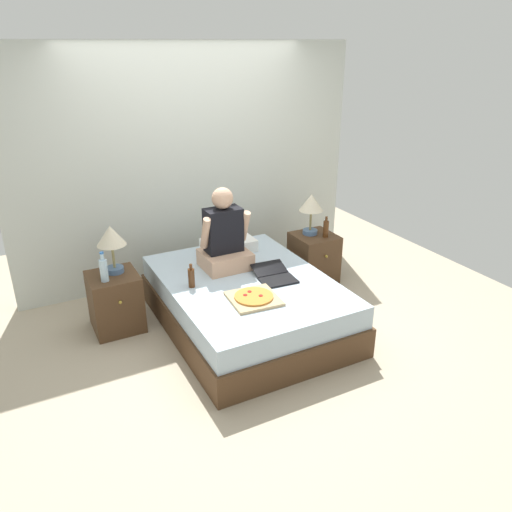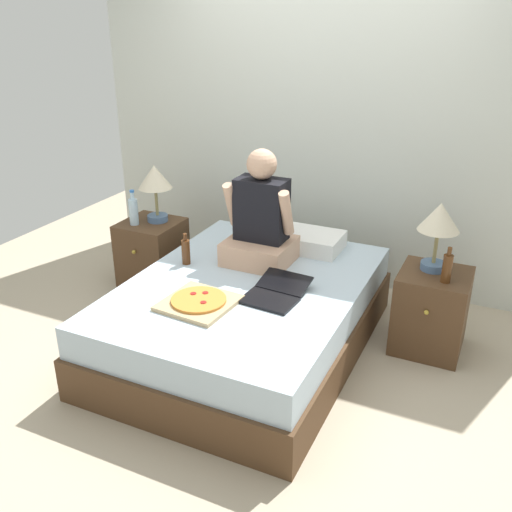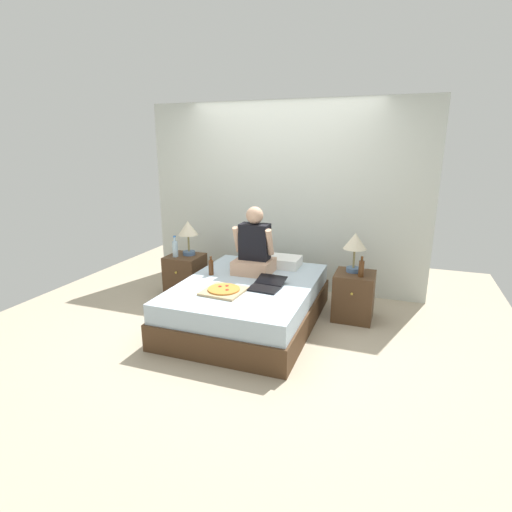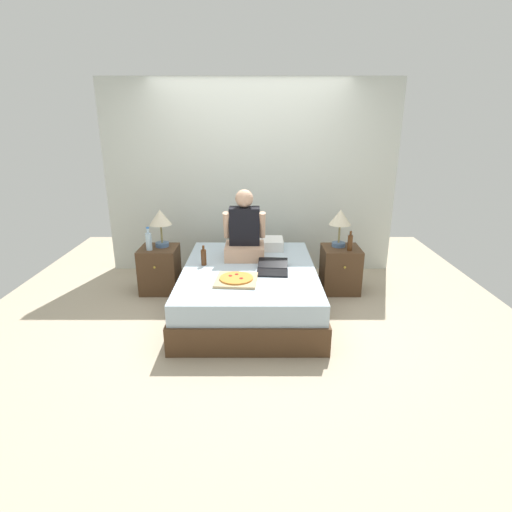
# 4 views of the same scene
# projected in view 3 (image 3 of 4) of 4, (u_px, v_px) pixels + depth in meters

# --- Properties ---
(ground_plane) EXTENTS (5.83, 5.83, 0.00)m
(ground_plane) POSITION_uv_depth(u_px,v_px,m) (248.00, 322.00, 4.53)
(ground_plane) COLOR tan
(wall_back) EXTENTS (3.83, 0.12, 2.50)m
(wall_back) POSITION_uv_depth(u_px,v_px,m) (283.00, 198.00, 5.40)
(wall_back) COLOR silver
(wall_back) RESTS_ON ground
(bed) EXTENTS (1.45, 1.95, 0.48)m
(bed) POSITION_uv_depth(u_px,v_px,m) (248.00, 303.00, 4.46)
(bed) COLOR #4C331E
(bed) RESTS_ON ground
(nightstand_left) EXTENTS (0.44, 0.47, 0.55)m
(nightstand_left) POSITION_uv_depth(u_px,v_px,m) (186.00, 275.00, 5.28)
(nightstand_left) COLOR #4C331E
(nightstand_left) RESTS_ON ground
(lamp_on_left_nightstand) EXTENTS (0.26, 0.26, 0.45)m
(lamp_on_left_nightstand) POSITION_uv_depth(u_px,v_px,m) (188.00, 231.00, 5.16)
(lamp_on_left_nightstand) COLOR #4C6B93
(lamp_on_left_nightstand) RESTS_ON nightstand_left
(water_bottle) EXTENTS (0.07, 0.07, 0.28)m
(water_bottle) POSITION_uv_depth(u_px,v_px,m) (175.00, 248.00, 5.13)
(water_bottle) COLOR silver
(water_bottle) RESTS_ON nightstand_left
(nightstand_right) EXTENTS (0.44, 0.47, 0.55)m
(nightstand_right) POSITION_uv_depth(u_px,v_px,m) (354.00, 296.00, 4.57)
(nightstand_right) COLOR #4C331E
(nightstand_right) RESTS_ON ground
(lamp_on_right_nightstand) EXTENTS (0.26, 0.26, 0.45)m
(lamp_on_right_nightstand) POSITION_uv_depth(u_px,v_px,m) (355.00, 244.00, 4.46)
(lamp_on_right_nightstand) COLOR #4C6B93
(lamp_on_right_nightstand) RESTS_ON nightstand_right
(beer_bottle) EXTENTS (0.06, 0.06, 0.23)m
(beer_bottle) POSITION_uv_depth(u_px,v_px,m) (361.00, 268.00, 4.35)
(beer_bottle) COLOR #512D14
(beer_bottle) RESTS_ON nightstand_right
(pillow) EXTENTS (0.52, 0.34, 0.12)m
(pillow) POSITION_uv_depth(u_px,v_px,m) (279.00, 261.00, 4.96)
(pillow) COLOR white
(pillow) RESTS_ON bed
(person_seated) EXTENTS (0.47, 0.40, 0.78)m
(person_seated) POSITION_uv_depth(u_px,v_px,m) (254.00, 249.00, 4.65)
(person_seated) COLOR tan
(person_seated) RESTS_ON bed
(laptop) EXTENTS (0.35, 0.44, 0.07)m
(laptop) POSITION_uv_depth(u_px,v_px,m) (266.00, 286.00, 4.22)
(laptop) COLOR black
(laptop) RESTS_ON bed
(pizza_box) EXTENTS (0.43, 0.43, 0.04)m
(pizza_box) POSITION_uv_depth(u_px,v_px,m) (224.00, 290.00, 4.09)
(pizza_box) COLOR tan
(pizza_box) RESTS_ON bed
(beer_bottle_on_bed) EXTENTS (0.06, 0.06, 0.22)m
(beer_bottle_on_bed) POSITION_uv_depth(u_px,v_px,m) (211.00, 267.00, 4.62)
(beer_bottle_on_bed) COLOR #4C2811
(beer_bottle_on_bed) RESTS_ON bed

